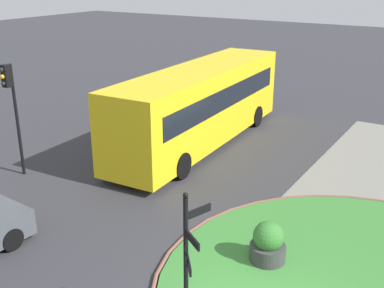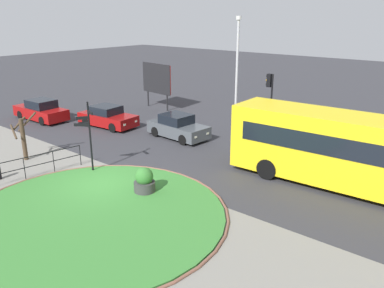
% 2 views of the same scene
% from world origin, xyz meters
% --- Properties ---
extents(signpost_directional, '(1.15, 0.53, 3.59)m').
position_xyz_m(signpost_directional, '(-1.71, 0.66, 2.07)').
color(signpost_directional, black).
rests_on(signpost_directional, ground).
extents(bus_yellow, '(11.31, 3.01, 3.35)m').
position_xyz_m(bus_yellow, '(8.99, 6.82, 1.80)').
color(bus_yellow, yellow).
rests_on(bus_yellow, ground).
extents(traffic_light_near, '(0.49, 0.26, 4.15)m').
position_xyz_m(traffic_light_near, '(2.53, 10.73, 3.03)').
color(traffic_light_near, black).
rests_on(traffic_light_near, ground).
extents(planter_near_signpost, '(0.94, 0.94, 1.20)m').
position_xyz_m(planter_near_signpost, '(2.12, 0.64, 0.55)').
color(planter_near_signpost, '#383838').
rests_on(planter_near_signpost, ground).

